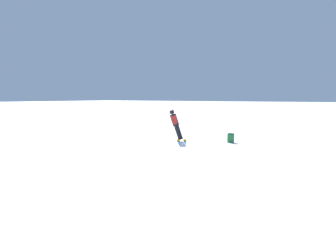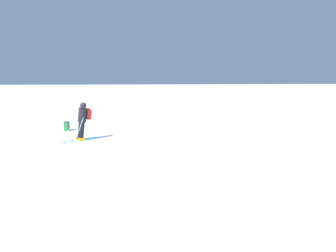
% 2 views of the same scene
% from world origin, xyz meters
% --- Properties ---
extents(ground_plane, '(300.00, 300.00, 0.00)m').
position_xyz_m(ground_plane, '(0.00, 0.00, 0.00)').
color(ground_plane, white).
extents(skier, '(1.49, 1.68, 1.78)m').
position_xyz_m(skier, '(-0.43, 0.19, 0.98)').
color(skier, '#1E7AC6').
rests_on(skier, ground).
extents(spare_backpack, '(0.32, 0.24, 0.50)m').
position_xyz_m(spare_backpack, '(-3.09, -1.07, 0.24)').
color(spare_backpack, '#236633').
rests_on(spare_backpack, ground).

